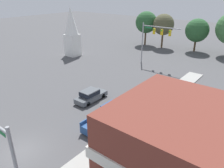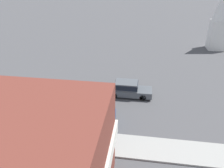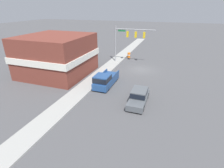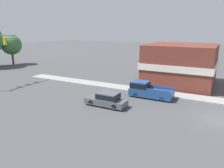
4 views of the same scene
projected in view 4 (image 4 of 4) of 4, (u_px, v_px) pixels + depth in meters
The scene contains 6 objects.
ground_plane at pixel (219, 119), 20.79m from camera, with size 200.00×200.00×0.00m, color #4C4C4F.
sidewalk_curb at pixel (222, 101), 25.64m from camera, with size 2.40×60.00×0.14m.
car_lead at pixel (107, 99), 24.08m from camera, with size 1.77×4.67×1.58m.
pickup_truck_parked at pixel (147, 90), 27.21m from camera, with size 1.97×5.33×1.93m.
corner_brick_building at pixel (180, 64), 33.28m from camera, with size 9.87×10.07×6.05m.
backdrop_tree_right_far at pixel (11, 45), 50.14m from camera, with size 4.55×4.55×6.91m.
Camera 4 is at (-21.81, -0.07, 8.50)m, focal length 35.00 mm.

